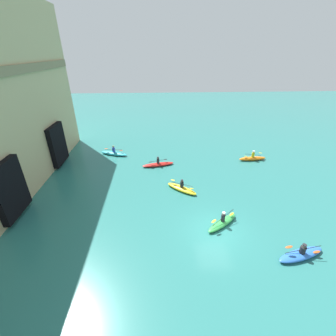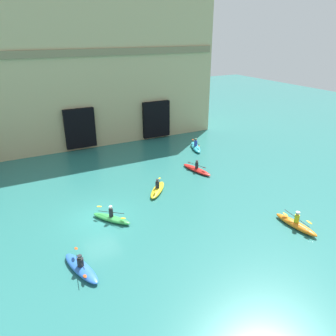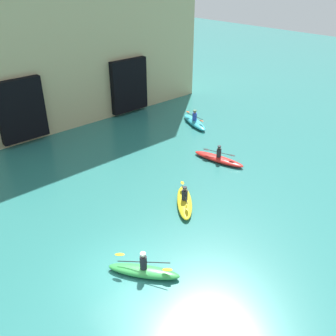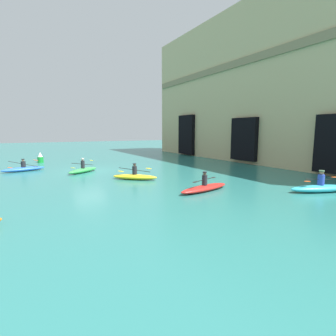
# 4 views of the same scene
# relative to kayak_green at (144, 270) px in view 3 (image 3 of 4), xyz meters

# --- Properties ---
(ground_plane) EXTENTS (120.00, 120.00, 0.00)m
(ground_plane) POSITION_rel_kayak_green_xyz_m (-0.70, 0.64, -0.23)
(ground_plane) COLOR #28706B
(kayak_green) EXTENTS (2.36, 2.86, 1.16)m
(kayak_green) POSITION_rel_kayak_green_xyz_m (0.00, 0.00, 0.00)
(kayak_green) COLOR green
(kayak_green) RESTS_ON ground
(kayak_yellow) EXTENTS (2.64, 2.89, 1.12)m
(kayak_yellow) POSITION_rel_kayak_green_xyz_m (4.79, 2.51, -0.00)
(kayak_yellow) COLOR yellow
(kayak_yellow) RESTS_ON ground
(kayak_red) EXTENTS (1.47, 3.64, 1.10)m
(kayak_red) POSITION_rel_kayak_green_xyz_m (9.91, 4.61, -0.02)
(kayak_red) COLOR red
(kayak_red) RESTS_ON ground
(kayak_cyan) EXTENTS (1.97, 3.57, 1.21)m
(kayak_cyan) POSITION_rel_kayak_green_xyz_m (13.19, 10.02, 0.02)
(kayak_cyan) COLOR #33B2C6
(kayak_cyan) RESTS_ON ground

